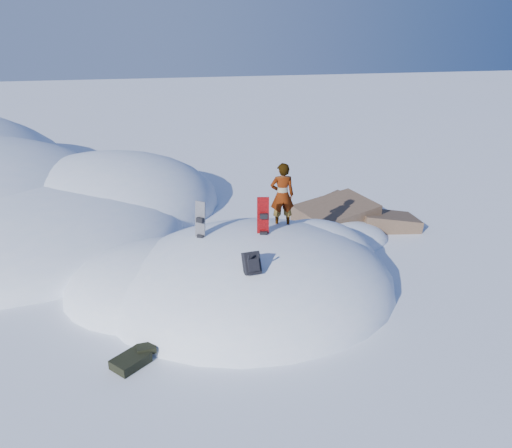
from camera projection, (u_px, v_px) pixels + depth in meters
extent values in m
plane|color=white|center=(252.00, 290.00, 12.08)|extent=(120.00, 120.00, 0.00)
ellipsoid|color=white|center=(252.00, 290.00, 12.08)|extent=(7.00, 6.00, 3.00)
ellipsoid|color=white|center=(159.00, 289.00, 12.10)|extent=(4.40, 4.00, 2.20)
ellipsoid|color=white|center=(311.00, 268.00, 13.22)|extent=(3.60, 3.20, 2.50)
ellipsoid|color=white|center=(21.00, 237.00, 15.18)|extent=(10.00, 9.00, 2.80)
ellipsoid|color=white|center=(108.00, 205.00, 18.02)|extent=(8.00, 8.00, 3.60)
ellipsoid|color=white|center=(34.00, 248.00, 14.39)|extent=(6.00, 5.00, 1.80)
cube|color=brown|center=(335.00, 224.00, 15.96)|extent=(2.82, 2.41, 1.62)
cube|color=brown|center=(386.00, 229.00, 16.04)|extent=(2.16, 1.80, 1.33)
cube|color=brown|center=(337.00, 213.00, 17.22)|extent=(2.08, 2.01, 1.10)
ellipsoid|color=white|center=(336.00, 240.00, 15.00)|extent=(3.20, 2.40, 1.00)
cube|color=red|center=(263.00, 227.00, 11.48)|extent=(0.28, 0.11, 1.46)
cube|color=black|center=(264.00, 216.00, 11.32)|extent=(0.19, 0.13, 0.12)
cube|color=black|center=(264.00, 234.00, 11.48)|extent=(0.19, 0.13, 0.12)
cube|color=black|center=(200.00, 231.00, 11.53)|extent=(0.29, 0.28, 1.40)
cube|color=black|center=(200.00, 220.00, 11.38)|extent=(0.19, 0.19, 0.12)
cube|color=black|center=(201.00, 237.00, 11.53)|extent=(0.19, 0.19, 0.12)
cube|color=black|center=(252.00, 263.00, 10.09)|extent=(0.36, 0.42, 0.51)
cube|color=black|center=(253.00, 265.00, 9.96)|extent=(0.24, 0.21, 0.27)
cylinder|color=black|center=(248.00, 261.00, 9.92)|extent=(0.04, 0.18, 0.34)
cylinder|color=black|center=(258.00, 260.00, 9.96)|extent=(0.04, 0.18, 0.34)
cube|color=black|center=(131.00, 361.00, 9.31)|extent=(0.81, 0.77, 0.18)
cube|color=black|center=(146.00, 349.00, 9.53)|extent=(0.37, 0.27, 0.12)
imported|color=slate|center=(282.00, 195.00, 12.08)|extent=(0.63, 0.46, 1.61)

